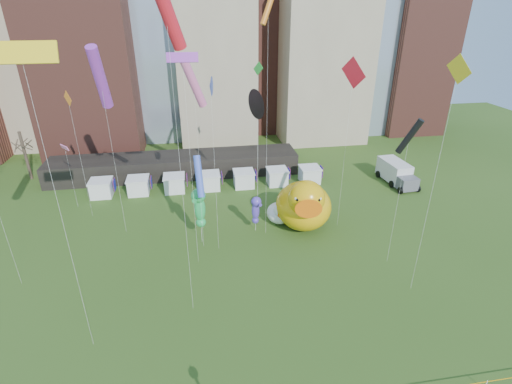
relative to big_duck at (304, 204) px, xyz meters
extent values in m
cube|color=gray|center=(-41.39, 38.89, 17.82)|extent=(14.00, 12.00, 42.00)
cube|color=brown|center=(-29.39, 32.89, 9.82)|extent=(16.00, 14.00, 26.00)
cube|color=gray|center=(-7.39, 36.89, 13.82)|extent=(14.00, 14.00, 34.00)
cube|color=gray|center=(12.61, 34.89, 11.82)|extent=(16.00, 14.00, 30.00)
cube|color=#8C9EB2|center=(22.61, 38.89, 20.82)|extent=(14.00, 12.00, 48.00)
cube|color=brown|center=(32.61, 36.89, 14.82)|extent=(12.00, 12.00, 36.00)
cube|color=black|center=(-15.39, 18.89, -1.58)|extent=(38.00, 6.00, 3.20)
cube|color=white|center=(-25.39, 12.89, -2.08)|extent=(2.80, 2.80, 2.20)
cube|color=red|center=(-23.59, 12.89, -1.58)|extent=(0.08, 1.40, 1.60)
cube|color=white|center=(-20.39, 12.89, -2.08)|extent=(2.80, 2.80, 2.20)
cube|color=red|center=(-18.59, 12.89, -1.58)|extent=(0.08, 1.40, 1.60)
cube|color=white|center=(-15.39, 12.89, -2.08)|extent=(2.80, 2.80, 2.20)
cube|color=red|center=(-13.59, 12.89, -1.58)|extent=(0.08, 1.40, 1.60)
cube|color=white|center=(-10.39, 12.89, -2.08)|extent=(2.80, 2.80, 2.20)
cube|color=red|center=(-8.59, 12.89, -1.58)|extent=(0.08, 1.40, 1.60)
cube|color=white|center=(-5.39, 12.89, -2.08)|extent=(2.80, 2.80, 2.20)
cube|color=red|center=(-3.59, 12.89, -1.58)|extent=(0.08, 1.40, 1.60)
cube|color=white|center=(-0.39, 12.89, -2.08)|extent=(2.80, 2.80, 2.20)
cube|color=red|center=(1.41, 12.89, -1.58)|extent=(0.08, 1.40, 1.60)
cube|color=white|center=(4.61, 12.89, -2.08)|extent=(2.80, 2.80, 2.20)
cube|color=red|center=(6.41, 12.89, -1.58)|extent=(0.08, 1.40, 1.60)
cylinder|color=#382B21|center=(-37.39, 20.89, 0.57)|extent=(0.44, 0.44, 7.50)
ellipsoid|color=#DFA70B|center=(0.09, 0.52, -0.47)|extent=(7.82, 8.74, 5.42)
ellipsoid|color=#DFA70B|center=(0.62, 3.47, -0.61)|extent=(2.02, 1.69, 2.20)
sphere|color=#DFA70B|center=(-0.34, -1.87, 1.71)|extent=(4.73, 4.73, 4.07)
cone|color=orange|center=(-0.64, -3.57, 1.57)|extent=(2.53, 2.20, 2.24)
sphere|color=white|center=(-1.64, -2.77, 2.25)|extent=(0.73, 0.73, 0.73)
sphere|color=white|center=(0.57, -3.17, 2.25)|extent=(0.73, 0.73, 0.73)
sphere|color=black|center=(-1.70, -3.11, 2.25)|extent=(0.37, 0.37, 0.37)
sphere|color=black|center=(0.51, -3.51, 2.25)|extent=(0.37, 0.37, 0.37)
ellipsoid|color=white|center=(-2.55, 1.83, -1.96)|extent=(2.99, 3.50, 2.44)
ellipsoid|color=white|center=(-2.57, 3.17, -2.03)|extent=(0.82, 0.64, 0.99)
sphere|color=white|center=(-2.54, 0.74, -0.98)|extent=(1.85, 1.85, 1.83)
cone|color=orange|center=(-2.53, -0.04, -1.04)|extent=(1.02, 0.84, 1.01)
sphere|color=white|center=(-3.04, 0.23, -0.74)|extent=(0.33, 0.33, 0.33)
sphere|color=white|center=(-2.03, 0.24, -0.74)|extent=(0.33, 0.33, 0.33)
sphere|color=black|center=(-3.03, 0.07, -0.74)|extent=(0.16, 0.16, 0.16)
sphere|color=black|center=(-2.03, 0.08, -0.74)|extent=(0.16, 0.16, 0.16)
cylinder|color=silver|center=(-12.05, -1.12, -1.07)|extent=(0.03, 0.03, 4.23)
ellipsoid|color=green|center=(-12.05, -1.12, 1.05)|extent=(1.49, 1.37, 3.05)
sphere|color=green|center=(-12.05, -1.27, 2.68)|extent=(2.04, 2.04, 1.56)
cone|color=green|center=(-12.05, -1.97, 2.61)|extent=(0.88, 1.11, 0.55)
sphere|color=green|center=(-12.05, -1.07, -0.70)|extent=(1.09, 1.09, 1.09)
cylinder|color=silver|center=(-5.69, 0.28, -1.85)|extent=(0.03, 0.03, 2.67)
ellipsoid|color=#4F3AB0|center=(-5.69, 0.28, -0.51)|extent=(1.11, 1.03, 2.28)
sphere|color=#4F3AB0|center=(-5.69, 0.13, 0.71)|extent=(1.53, 1.53, 1.16)
cone|color=#4F3AB0|center=(-5.69, -0.39, 0.65)|extent=(0.66, 0.83, 0.41)
sphere|color=#4F3AB0|center=(-5.69, 0.33, -1.82)|extent=(0.81, 0.81, 0.81)
cube|color=silver|center=(17.20, 11.13, -1.42)|extent=(3.15, 5.86, 2.83)
cube|color=#595960|center=(17.48, 7.52, -1.99)|extent=(2.76, 2.23, 1.81)
cylinder|color=black|center=(15.95, 8.99, -2.67)|extent=(0.36, 1.04, 1.02)
cylinder|color=black|center=(18.77, 9.21, -2.67)|extent=(0.36, 1.04, 1.02)
cylinder|color=black|center=(15.65, 12.83, -2.67)|extent=(0.36, 1.04, 1.02)
cylinder|color=black|center=(18.47, 13.05, -2.67)|extent=(0.36, 1.04, 1.02)
cylinder|color=silver|center=(4.39, 0.04, 5.77)|extent=(0.02, 0.02, 17.90)
cube|color=red|center=(4.39, 0.04, 14.72)|extent=(1.58, 2.80, 3.19)
cylinder|color=silver|center=(-11.72, 10.06, 4.59)|extent=(0.02, 0.02, 15.55)
cylinder|color=pink|center=(-11.72, 10.06, 12.37)|extent=(3.43, 3.25, 6.24)
cylinder|color=silver|center=(-5.16, 2.14, 4.12)|extent=(0.02, 0.02, 14.60)
cone|color=black|center=(-5.16, 2.14, 11.42)|extent=(1.04, 3.12, 3.11)
cylinder|color=silver|center=(-21.06, -14.51, 7.68)|extent=(0.02, 0.02, 21.73)
cube|color=yellow|center=(-21.06, -14.51, 18.55)|extent=(3.89, 0.57, 1.18)
cylinder|color=silver|center=(-10.29, -2.78, 5.57)|extent=(0.02, 0.02, 17.51)
cone|color=blue|center=(-10.29, -2.78, 14.33)|extent=(0.46, 1.72, 1.71)
cylinder|color=silver|center=(-25.57, 7.05, 4.24)|extent=(0.02, 0.02, 14.84)
cube|color=orange|center=(-25.57, 7.05, 11.66)|extent=(1.11, 1.34, 1.71)
cylinder|color=silver|center=(-12.57, -4.87, 6.94)|extent=(0.02, 0.02, 20.24)
cube|color=purple|center=(-12.57, -4.87, 17.06)|extent=(2.59, 0.45, 0.80)
cylinder|color=silver|center=(-13.23, -11.70, 8.79)|extent=(0.02, 0.02, 23.94)
cylinder|color=red|center=(-13.23, -11.70, 20.76)|extent=(2.60, 2.94, 5.20)
cylinder|color=silver|center=(-28.07, 10.11, 0.95)|extent=(0.02, 0.02, 8.26)
cube|color=pink|center=(-28.07, 10.11, 5.08)|extent=(1.37, 1.57, 0.57)
cylinder|color=silver|center=(6.95, -7.90, 3.57)|extent=(0.02, 0.02, 13.50)
cylinder|color=black|center=(6.95, -7.90, 10.32)|extent=(1.97, 1.69, 3.45)
cylinder|color=silver|center=(-3.94, 9.02, 5.45)|extent=(0.02, 0.02, 17.27)
cube|color=green|center=(-3.94, 9.02, 14.09)|extent=(0.97, 1.37, 1.66)
cylinder|color=silver|center=(7.09, -12.39, 6.78)|extent=(0.02, 0.02, 19.92)
cube|color=yellow|center=(7.09, -12.39, 16.74)|extent=(0.71, 2.02, 2.12)
cylinder|color=silver|center=(-11.89, -2.08, 1.03)|extent=(0.02, 0.02, 8.42)
cylinder|color=blue|center=(-11.89, -2.08, 5.24)|extent=(0.98, 2.51, 4.17)
cylinder|color=silver|center=(-4.60, -0.36, 8.77)|extent=(0.02, 0.02, 23.91)
cylinder|color=orange|center=(-4.60, -0.36, 20.73)|extent=(1.80, 1.35, 3.04)
cylinder|color=silver|center=(-20.81, 2.44, 5.65)|extent=(0.02, 0.02, 17.65)
cylinder|color=purple|center=(-20.81, 2.44, 14.47)|extent=(1.19, 3.85, 6.51)
camera|label=1|loc=(-11.97, -38.38, 20.80)|focal=27.00mm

